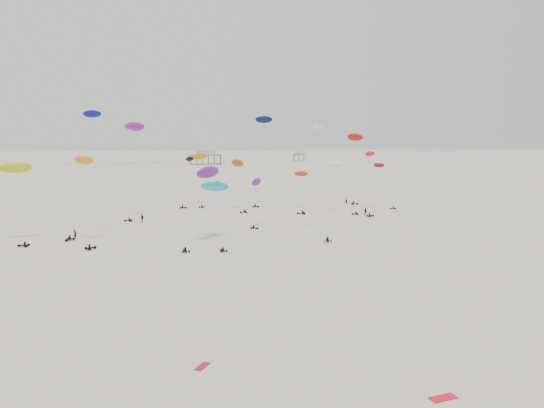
{
  "coord_description": "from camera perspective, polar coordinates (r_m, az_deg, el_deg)",
  "views": [
    {
      "loc": [
        -13.45,
        -11.58,
        20.31
      ],
      "look_at": [
        0.0,
        88.0,
        7.0
      ],
      "focal_mm": 35.0,
      "sensor_mm": 36.0,
      "label": 1
    }
  ],
  "objects": [
    {
      "name": "rig_3",
      "position": [
        115.65,
        -1.73,
        1.45
      ],
      "size": [
        3.62,
        6.34,
        10.91
      ],
      "rotation": [
        0.0,
        0.0,
        4.07
      ],
      "color": "black",
      "rests_on": "ground"
    },
    {
      "name": "rig_6",
      "position": [
        151.17,
        -9.14,
        2.63
      ],
      "size": [
        4.43,
        10.67,
        14.61
      ],
      "rotation": [
        0.0,
        0.0,
        4.27
      ],
      "color": "black",
      "rests_on": "ground"
    },
    {
      "name": "pavilion_small",
      "position": [
        398.76,
        2.94,
        5.12
      ],
      "size": [
        9.0,
        7.0,
        8.0
      ],
      "color": "brown",
      "rests_on": "ground"
    },
    {
      "name": "spectator_1",
      "position": [
        135.47,
        10.03,
        -1.19
      ],
      "size": [
        1.23,
        1.05,
        2.18
      ],
      "primitive_type": "imported",
      "rotation": [
        0.0,
        0.0,
        5.79
      ],
      "color": "black",
      "rests_on": "ground"
    },
    {
      "name": "rig_4",
      "position": [
        104.11,
        -19.4,
        2.16
      ],
      "size": [
        5.66,
        11.5,
        17.09
      ],
      "rotation": [
        0.0,
        0.0,
        5.45
      ],
      "color": "black",
      "rests_on": "ground"
    },
    {
      "name": "spectator_2",
      "position": [
        125.85,
        -13.79,
        -1.96
      ],
      "size": [
        1.51,
        1.19,
        2.25
      ],
      "primitive_type": "imported",
      "rotation": [
        0.0,
        0.0,
        5.87
      ],
      "color": "black",
      "rests_on": "ground"
    },
    {
      "name": "rig_7",
      "position": [
        103.48,
        -6.1,
        1.31
      ],
      "size": [
        6.01,
        16.76,
        16.29
      ],
      "rotation": [
        0.0,
        0.0,
        0.35
      ],
      "color": "black",
      "rests_on": "ground"
    },
    {
      "name": "rig_8",
      "position": [
        139.18,
        7.18,
        3.3
      ],
      "size": [
        6.98,
        9.42,
        13.98
      ],
      "rotation": [
        0.0,
        0.0,
        1.5
      ],
      "color": "black",
      "rests_on": "ground"
    },
    {
      "name": "rig_16",
      "position": [
        133.02,
        -14.64,
        6.82
      ],
      "size": [
        5.69,
        10.32,
        23.46
      ],
      "rotation": [
        0.0,
        0.0,
        1.48
      ],
      "color": "black",
      "rests_on": "ground"
    },
    {
      "name": "rig_14",
      "position": [
        100.17,
        -7.12,
        2.63
      ],
      "size": [
        8.15,
        14.16,
        16.11
      ],
      "rotation": [
        0.0,
        0.0,
        0.26
      ],
      "color": "black",
      "rests_on": "ground"
    },
    {
      "name": "ground_plane",
      "position": [
        212.98,
        -4.04,
        2.06
      ],
      "size": [
        900.0,
        900.0,
        0.0
      ],
      "primitive_type": "plane",
      "color": "beige"
    },
    {
      "name": "rig_13",
      "position": [
        165.75,
        8.91,
        6.09
      ],
      "size": [
        7.71,
        17.35,
        22.5
      ],
      "rotation": [
        0.0,
        0.0,
        4.55
      ],
      "color": "black",
      "rests_on": "ground"
    },
    {
      "name": "rig_5",
      "position": [
        152.27,
        -1.03,
        7.54
      ],
      "size": [
        6.73,
        8.84,
        25.65
      ],
      "rotation": [
        0.0,
        0.0,
        3.99
      ],
      "color": "black",
      "rests_on": "ground"
    },
    {
      "name": "rig_11",
      "position": [
        142.66,
        3.18,
        1.74
      ],
      "size": [
        5.63,
        15.85,
        16.18
      ],
      "rotation": [
        0.0,
        0.0,
        1.48
      ],
      "color": "black",
      "rests_on": "ground"
    },
    {
      "name": "pier_fence",
      "position": [
        365.35,
        -15.36,
        4.21
      ],
      "size": [
        80.2,
        0.2,
        1.5
      ],
      "color": "black",
      "rests_on": "ground"
    },
    {
      "name": "grounded_kite_a",
      "position": [
        45.63,
        17.92,
        -19.27
      ],
      "size": [
        2.35,
        1.4,
        0.08
      ],
      "primitive_type": "cube",
      "rotation": [
        0.0,
        0.0,
        0.24
      ],
      "color": "red",
      "rests_on": "ground"
    },
    {
      "name": "pavilion_main",
      "position": [
        361.95,
        -7.17,
        4.94
      ],
      "size": [
        21.0,
        13.0,
        9.8
      ],
      "color": "brown",
      "rests_on": "ground"
    },
    {
      "name": "rig_9",
      "position": [
        142.91,
        -3.63,
        3.61
      ],
      "size": [
        4.38,
        11.58,
        14.49
      ],
      "rotation": [
        0.0,
        0.0,
        1.61
      ],
      "color": "black",
      "rests_on": "ground"
    },
    {
      "name": "spectator_3",
      "position": [
        155.25,
        7.98,
        -0.04
      ],
      "size": [
        0.9,
        0.75,
        2.11
      ],
      "primitive_type": "imported",
      "rotation": [
        0.0,
        0.0,
        2.8
      ],
      "color": "black",
      "rests_on": "ground"
    },
    {
      "name": "rig_10",
      "position": [
        140.92,
        11.05,
        1.84
      ],
      "size": [
        9.65,
        16.45,
        19.35
      ],
      "rotation": [
        0.0,
        0.0,
        4.94
      ],
      "color": "black",
      "rests_on": "ground"
    },
    {
      "name": "rig_2",
      "position": [
        110.39,
        -19.6,
        4.51
      ],
      "size": [
        7.07,
        9.4,
        25.21
      ],
      "rotation": [
        0.0,
        0.0,
        2.78
      ],
      "color": "black",
      "rests_on": "ground"
    },
    {
      "name": "spectator_0",
      "position": [
        110.37,
        -20.4,
        -3.54
      ],
      "size": [
        0.99,
        0.92,
        2.25
      ],
      "primitive_type": "imported",
      "rotation": [
        0.0,
        0.0,
        2.57
      ],
      "color": "black",
      "rests_on": "ground"
    },
    {
      "name": "rig_12",
      "position": [
        111.62,
        -25.8,
        2.68
      ],
      "size": [
        7.24,
        10.28,
        15.94
      ],
      "rotation": [
        0.0,
        0.0,
        1.5
      ],
      "color": "black",
      "rests_on": "ground"
    },
    {
      "name": "grounded_kite_b",
      "position": [
        49.09,
        -7.51,
        -16.96
      ],
      "size": [
        1.52,
        1.91,
        0.07
      ],
      "primitive_type": "cube",
      "rotation": [
        0.0,
        0.0,
        1.04
      ],
      "color": "red",
      "rests_on": "ground"
    },
    {
      "name": "rig_0",
      "position": [
        108.69,
        5.34,
        4.13
      ],
      "size": [
        3.97,
        17.29,
        24.86
      ],
      "rotation": [
        0.0,
        0.0,
        6.15
      ],
      "color": "black",
      "rests_on": "ground"
    },
    {
      "name": "rig_15",
      "position": [
        154.86,
        -7.75,
        4.4
      ],
      "size": [
        5.64,
        12.79,
        16.03
      ],
      "rotation": [
        0.0,
        0.0,
        5.57
      ],
      "color": "black",
      "rests_on": "ground"
    },
    {
      "name": "rig_1",
      "position": [
        147.28,
        11.19,
        3.68
      ],
      "size": [
        8.52,
        5.03,
        15.93
      ],
      "rotation": [
        0.0,
        0.0,
        1.73
      ],
      "color": "black",
      "rests_on": "ground"
    }
  ]
}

